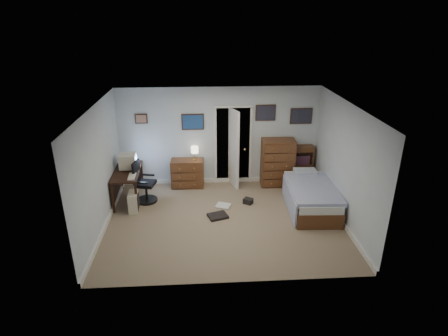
# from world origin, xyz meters

# --- Properties ---
(floor) EXTENTS (5.00, 4.00, 0.02)m
(floor) POSITION_xyz_m (0.00, 0.00, -0.01)
(floor) COLOR #86765C
(floor) RESTS_ON ground
(computer_desk) EXTENTS (0.64, 1.31, 0.75)m
(computer_desk) POSITION_xyz_m (-2.29, 1.11, 0.57)
(computer_desk) COLOR black
(computer_desk) RESTS_ON floor
(crt_monitor) EXTENTS (0.40, 0.37, 0.36)m
(crt_monitor) POSITION_xyz_m (-2.18, 1.26, 0.93)
(crt_monitor) COLOR beige
(crt_monitor) RESTS_ON computer_desk
(keyboard) EXTENTS (0.16, 0.40, 0.02)m
(keyboard) POSITION_xyz_m (-2.02, 0.76, 0.76)
(keyboard) COLOR beige
(keyboard) RESTS_ON computer_desk
(pc_tower) EXTENTS (0.22, 0.42, 0.45)m
(pc_tower) POSITION_xyz_m (-2.00, 0.56, 0.22)
(pc_tower) COLOR beige
(pc_tower) RESTS_ON floor
(office_chair) EXTENTS (0.58, 0.58, 1.00)m
(office_chair) POSITION_xyz_m (-1.82, 1.02, 0.39)
(office_chair) COLOR black
(office_chair) RESTS_ON floor
(media_stack) EXTENTS (0.16, 0.16, 0.77)m
(media_stack) POSITION_xyz_m (-2.32, 2.10, 0.39)
(media_stack) COLOR maroon
(media_stack) RESTS_ON floor
(low_dresser) EXTENTS (0.83, 0.45, 0.72)m
(low_dresser) POSITION_xyz_m (-0.82, 1.77, 0.36)
(low_dresser) COLOR brown
(low_dresser) RESTS_ON floor
(table_lamp) EXTENTS (0.19, 0.19, 0.35)m
(table_lamp) POSITION_xyz_m (-0.62, 1.77, 0.98)
(table_lamp) COLOR gold
(table_lamp) RESTS_ON low_dresser
(doorway) EXTENTS (0.96, 1.12, 2.05)m
(doorway) POSITION_xyz_m (0.35, 2.27, 1.00)
(doorway) COLOR black
(doorway) RESTS_ON floor
(tall_dresser) EXTENTS (0.85, 0.52, 1.22)m
(tall_dresser) POSITION_xyz_m (1.47, 1.75, 0.61)
(tall_dresser) COLOR brown
(tall_dresser) RESTS_ON floor
(headboard_bookcase) EXTENTS (1.13, 0.35, 1.00)m
(headboard_bookcase) POSITION_xyz_m (1.86, 1.86, 0.53)
(headboard_bookcase) COLOR brown
(headboard_bookcase) RESTS_ON floor
(bed) EXTENTS (1.11, 1.96, 0.63)m
(bed) POSITION_xyz_m (1.99, 0.45, 0.30)
(bed) COLOR brown
(bed) RESTS_ON floor
(wall_posters) EXTENTS (4.38, 0.04, 0.60)m
(wall_posters) POSITION_xyz_m (0.57, 1.98, 1.75)
(wall_posters) COLOR #331E11
(wall_posters) RESTS_ON floor
(floor_clutter) EXTENTS (1.11, 0.92, 0.13)m
(floor_clutter) POSITION_xyz_m (0.11, 0.43, 0.04)
(floor_clutter) COLOR silver
(floor_clutter) RESTS_ON floor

